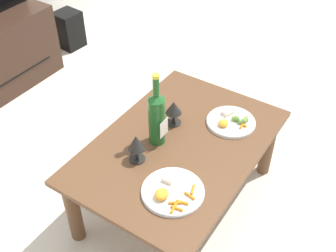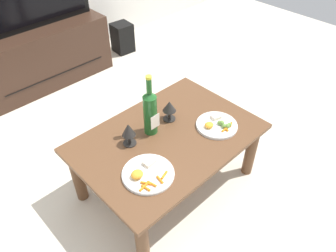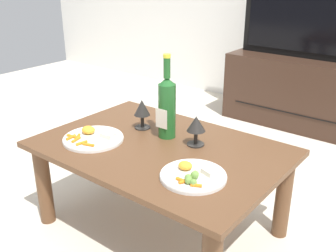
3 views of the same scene
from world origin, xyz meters
name	(u,v)px [view 1 (image 1 of 3)]	position (x,y,z in m)	size (l,w,h in m)	color
ground_plane	(178,200)	(0.00, 0.00, 0.00)	(6.40, 6.40, 0.00)	beige
dining_table	(179,155)	(0.00, 0.00, 0.35)	(1.06, 0.73, 0.42)	brown
floor_speaker	(69,30)	(0.92, 1.65, 0.15)	(0.19, 0.19, 0.30)	black
wine_bottle	(157,117)	(-0.04, 0.10, 0.58)	(0.08, 0.08, 0.38)	#1E5923
goblet_left	(136,144)	(-0.19, 0.10, 0.52)	(0.08, 0.08, 0.14)	black
goblet_right	(174,109)	(0.12, 0.10, 0.52)	(0.08, 0.08, 0.13)	black
dinner_plate_left	(172,191)	(-0.28, -0.14, 0.44)	(0.27, 0.27, 0.05)	white
dinner_plate_right	(231,121)	(0.27, -0.14, 0.44)	(0.25, 0.25, 0.04)	white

